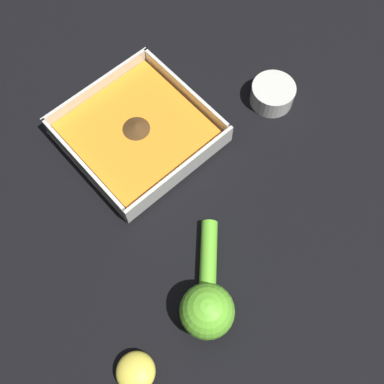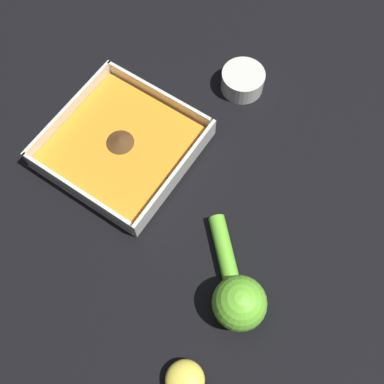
# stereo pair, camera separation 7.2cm
# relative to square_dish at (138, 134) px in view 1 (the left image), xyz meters

# --- Properties ---
(ground_plane) EXTENTS (4.00, 4.00, 0.00)m
(ground_plane) POSITION_rel_square_dish_xyz_m (0.01, 0.00, -0.02)
(ground_plane) COLOR black
(square_dish) EXTENTS (0.23, 0.23, 0.05)m
(square_dish) POSITION_rel_square_dish_xyz_m (0.00, 0.00, 0.00)
(square_dish) COLOR silver
(square_dish) RESTS_ON ground_plane
(spice_bowl) EXTENTS (0.08, 0.08, 0.04)m
(spice_bowl) POSITION_rel_square_dish_xyz_m (0.23, -0.10, 0.00)
(spice_bowl) COLOR silver
(spice_bowl) RESTS_ON ground_plane
(lemon_squeezer) EXTENTS (0.15, 0.15, 0.08)m
(lemon_squeezer) POSITION_rel_square_dish_xyz_m (-0.11, -0.29, 0.02)
(lemon_squeezer) COLOR #6BC633
(lemon_squeezer) RESTS_ON ground_plane
(lemon_half) EXTENTS (0.06, 0.06, 0.03)m
(lemon_half) POSITION_rel_square_dish_xyz_m (-0.24, -0.29, -0.00)
(lemon_half) COLOR #EFDB4C
(lemon_half) RESTS_ON ground_plane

